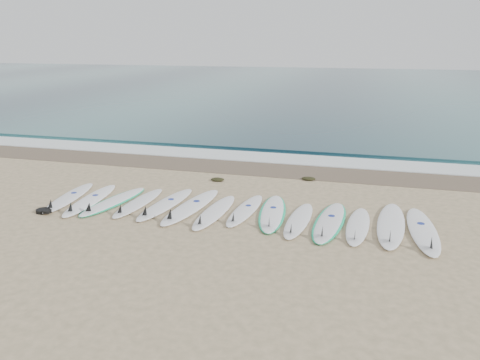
% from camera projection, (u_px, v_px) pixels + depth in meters
% --- Properties ---
extents(ground, '(120.00, 120.00, 0.00)m').
position_uv_depth(ground, '(229.00, 213.00, 11.18)').
color(ground, tan).
extents(ocean, '(120.00, 55.00, 0.03)m').
position_uv_depth(ocean, '(331.00, 86.00, 41.26)').
color(ocean, '#214C55').
rests_on(ocean, ground).
extents(wet_sand_band, '(120.00, 1.80, 0.01)m').
position_uv_depth(wet_sand_band, '(265.00, 169.00, 14.97)').
color(wet_sand_band, brown).
rests_on(wet_sand_band, ground).
extents(foam_band, '(120.00, 1.40, 0.04)m').
position_uv_depth(foam_band, '(273.00, 158.00, 16.26)').
color(foam_band, silver).
rests_on(foam_band, ground).
extents(wave_crest, '(120.00, 1.00, 0.10)m').
position_uv_depth(wave_crest, '(280.00, 148.00, 17.64)').
color(wave_crest, '#214C55').
rests_on(wave_crest, ground).
extents(surfboard_0, '(0.80, 2.54, 0.32)m').
position_uv_depth(surfboard_0, '(68.00, 198.00, 12.09)').
color(surfboard_0, white).
rests_on(surfboard_0, ground).
extents(surfboard_1, '(0.71, 2.63, 0.33)m').
position_uv_depth(surfboard_1, '(89.00, 200.00, 11.88)').
color(surfboard_1, white).
rests_on(surfboard_1, ground).
extents(surfboard_2, '(1.01, 2.53, 0.31)m').
position_uv_depth(surfboard_2, '(113.00, 202.00, 11.83)').
color(surfboard_2, white).
rests_on(surfboard_2, ground).
extents(surfboard_3, '(0.62, 2.37, 0.30)m').
position_uv_depth(surfboard_3, '(138.00, 203.00, 11.70)').
color(surfboard_3, white).
rests_on(surfboard_3, ground).
extents(surfboard_4, '(0.84, 2.64, 0.33)m').
position_uv_depth(surfboard_4, '(165.00, 204.00, 11.59)').
color(surfboard_4, white).
rests_on(surfboard_4, ground).
extents(surfboard_5, '(0.94, 2.86, 0.36)m').
position_uv_depth(surfboard_5, '(190.00, 207.00, 11.41)').
color(surfboard_5, white).
rests_on(surfboard_5, ground).
extents(surfboard_6, '(0.66, 2.50, 0.32)m').
position_uv_depth(surfboard_6, '(214.00, 212.00, 11.07)').
color(surfboard_6, white).
rests_on(surfboard_6, ground).
extents(surfboard_7, '(0.66, 2.37, 0.30)m').
position_uv_depth(surfboard_7, '(244.00, 210.00, 11.19)').
color(surfboard_7, white).
rests_on(surfboard_7, ground).
extents(surfboard_8, '(0.90, 2.62, 0.33)m').
position_uv_depth(surfboard_8, '(272.00, 213.00, 11.04)').
color(surfboard_8, white).
rests_on(surfboard_8, ground).
extents(surfboard_9, '(0.62, 2.36, 0.30)m').
position_uv_depth(surfboard_9, '(298.00, 221.00, 10.57)').
color(surfboard_9, white).
rests_on(surfboard_9, ground).
extents(surfboard_10, '(0.87, 2.68, 0.33)m').
position_uv_depth(surfboard_10, '(329.00, 222.00, 10.50)').
color(surfboard_10, white).
rests_on(surfboard_10, ground).
extents(surfboard_11, '(0.63, 2.35, 0.30)m').
position_uv_depth(surfboard_11, '(358.00, 226.00, 10.25)').
color(surfboard_11, white).
rests_on(surfboard_11, ground).
extents(surfboard_12, '(0.80, 2.90, 0.37)m').
position_uv_depth(surfboard_12, '(391.00, 225.00, 10.28)').
color(surfboard_12, white).
rests_on(surfboard_12, ground).
extents(surfboard_13, '(0.70, 2.79, 0.35)m').
position_uv_depth(surfboard_13, '(423.00, 231.00, 9.97)').
color(surfboard_13, white).
rests_on(surfboard_13, ground).
extents(seaweed_near, '(0.40, 0.31, 0.08)m').
position_uv_depth(seaweed_near, '(218.00, 179.00, 13.72)').
color(seaweed_near, black).
rests_on(seaweed_near, ground).
extents(seaweed_far, '(0.41, 0.32, 0.08)m').
position_uv_depth(seaweed_far, '(308.00, 179.00, 13.80)').
color(seaweed_far, black).
rests_on(seaweed_far, ground).
extents(leash_coil, '(0.46, 0.36, 0.11)m').
position_uv_depth(leash_coil, '(44.00, 211.00, 11.17)').
color(leash_coil, black).
rests_on(leash_coil, ground).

